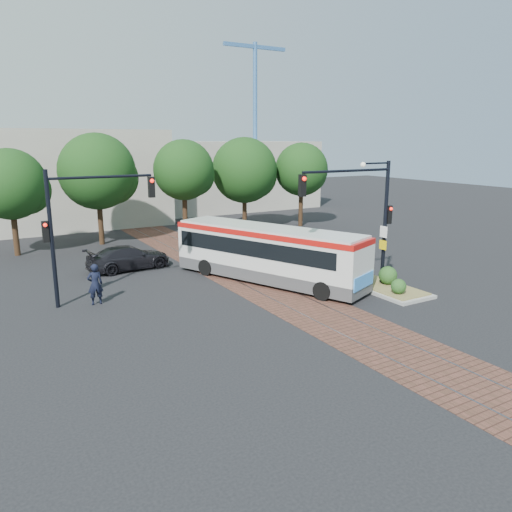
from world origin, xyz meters
The scene contains 11 objects.
ground centered at (0.00, 0.00, 0.00)m, with size 120.00×120.00×0.00m, color black.
trackbed centered at (0.00, 4.00, 0.01)m, with size 3.60×40.00×0.02m.
tree_row centered at (1.21, 16.42, 4.85)m, with size 26.40×5.60×7.67m.
warehouses centered at (-0.53, 28.75, 3.81)m, with size 40.00×13.00×8.00m.
crane centered at (18.00, 34.00, 10.88)m, with size 8.00×0.50×18.00m.
city_bus centered at (0.61, 2.87, 1.59)m, with size 6.23×10.71×2.86m.
traffic_island centered at (4.82, -0.90, 0.33)m, with size 2.20×5.20×1.13m.
signal_pole_main centered at (3.86, -0.81, 4.16)m, with size 5.49×0.46×6.00m.
signal_pole_left centered at (-8.37, 4.00, 3.86)m, with size 4.99×0.34×6.00m.
officer centered at (-7.94, 3.56, 0.93)m, with size 0.68×0.45×1.86m, color black.
parked_car centered at (-4.87, 8.94, 0.68)m, with size 1.91×4.69×1.36m, color black.
Camera 1 is at (-12.49, -18.40, 7.19)m, focal length 35.00 mm.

